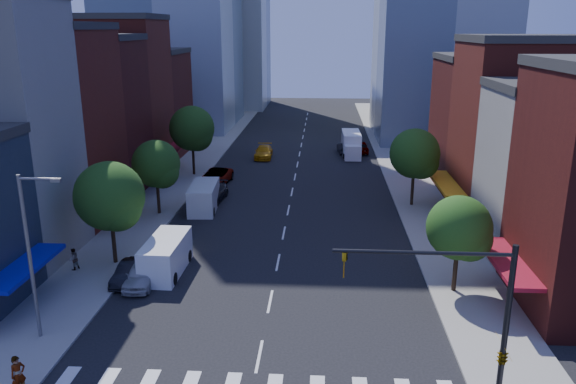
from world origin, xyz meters
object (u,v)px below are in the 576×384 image
cargo_van_near (165,256)px  parked_car_front (142,274)px  traffic_car_far (360,147)px  cargo_van_far (204,198)px  parked_car_third (215,177)px  parked_car_rear (213,193)px  pedestrian_near (18,375)px  parked_car_second (130,272)px  pedestrian_far (73,259)px  traffic_car_oncoming (344,148)px  taxi (264,152)px  box_truck (351,145)px

cargo_van_near → parked_car_front: bearing=-118.9°
cargo_van_near → traffic_car_far: cargo_van_near is taller
parked_car_front → cargo_van_near: bearing=57.4°
cargo_van_near → cargo_van_far: bearing=92.1°
parked_car_third → parked_car_rear: 5.88m
parked_car_rear → pedestrian_near: pedestrian_near is taller
parked_car_second → pedestrian_far: (-4.36, 1.29, 0.26)m
cargo_van_near → traffic_car_oncoming: (13.41, 39.19, -0.49)m
taxi → traffic_car_far: 13.17m
parked_car_second → cargo_van_near: (2.00, 1.50, 0.53)m
parked_car_front → box_truck: (15.39, 39.64, 0.68)m
taxi → pedestrian_far: (-9.33, -35.88, 0.15)m
cargo_van_far → pedestrian_near: bearing=-99.6°
cargo_van_near → cargo_van_far: 13.77m
parked_car_third → parked_car_rear: bearing=-76.0°
cargo_van_near → taxi: cargo_van_near is taller
parked_car_second → traffic_car_oncoming: (15.40, 40.69, 0.04)m
parked_car_second → pedestrian_far: bearing=166.1°
traffic_car_far → pedestrian_near: (-18.57, -53.10, 0.26)m
parked_car_third → parked_car_rear: (0.85, -5.82, -0.06)m
parked_car_front → pedestrian_far: size_ratio=2.84×
parked_car_rear → pedestrian_far: pedestrian_far is taller
traffic_car_far → cargo_van_far: bearing=55.1°
cargo_van_far → traffic_car_oncoming: bearing=57.8°
parked_car_rear → pedestrian_near: size_ratio=2.84×
parked_car_second → cargo_van_far: size_ratio=0.69×
parked_car_second → cargo_van_near: cargo_van_near is taller
parked_car_third → cargo_van_near: (0.84, -22.50, 0.37)m
parked_car_front → cargo_van_near: (1.09, 1.89, 0.45)m
traffic_car_far → parked_car_front: bearing=64.7°
pedestrian_near → box_truck: bearing=16.1°
parked_car_front → parked_car_rear: 18.61m
box_truck → pedestrian_far: (-20.66, -37.96, -0.51)m
traffic_car_oncoming → traffic_car_far: 2.19m
parked_car_front → parked_car_second: bearing=154.0°
parked_car_third → pedestrian_far: 23.38m
box_truck → parked_car_third: bearing=-136.0°
cargo_van_far → cargo_van_near: bearing=-92.9°
cargo_van_near → traffic_car_far: (15.58, 39.49, -0.37)m
parked_car_front → pedestrian_far: pedestrian_far is taller
cargo_van_near → pedestrian_far: 6.37m
parked_car_front → box_truck: bearing=66.0°
cargo_van_near → parked_car_third: bearing=93.2°
box_truck → parked_car_front: bearing=-112.4°
cargo_van_far → pedestrian_far: bearing=-117.5°
taxi → box_truck: box_truck is taller
parked_car_rear → taxi: parked_car_rear is taller
cargo_van_near → box_truck: box_truck is taller
taxi → pedestrian_far: 37.08m
traffic_car_oncoming → pedestrian_far: size_ratio=2.76×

